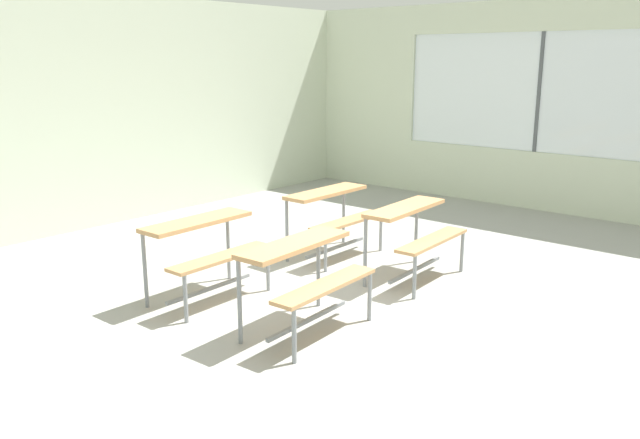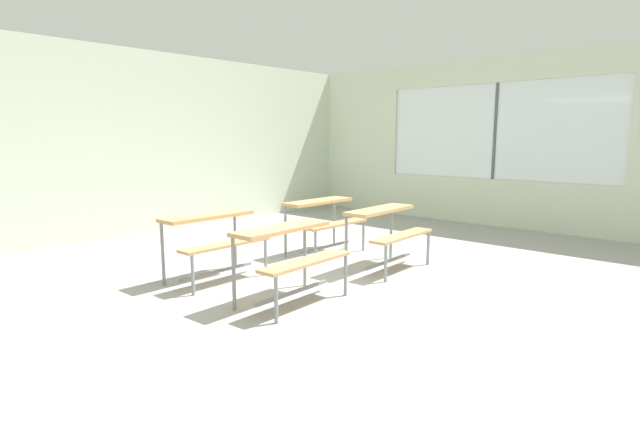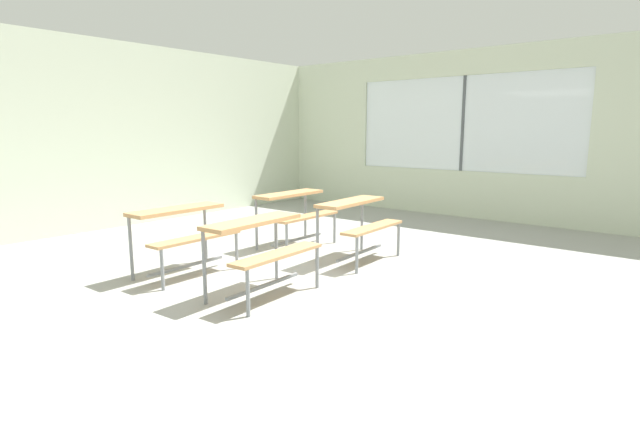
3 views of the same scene
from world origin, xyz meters
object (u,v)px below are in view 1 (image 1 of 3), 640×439
desk_bench_r0c0 (305,265)px  desk_bench_r0c1 (414,225)px  desk_bench_r1c0 (206,240)px  desk_bench_r1c1 (334,207)px

desk_bench_r0c0 → desk_bench_r0c1: 1.68m
desk_bench_r1c0 → desk_bench_r1c1: size_ratio=1.01×
desk_bench_r0c1 → desk_bench_r1c0: same height
desk_bench_r1c0 → desk_bench_r1c1: same height
desk_bench_r0c0 → desk_bench_r1c1: bearing=30.1°
desk_bench_r1c0 → desk_bench_r0c1: bearing=-35.1°
desk_bench_r0c0 → desk_bench_r1c1: same height
desk_bench_r1c0 → desk_bench_r1c1: 1.79m
desk_bench_r1c0 → desk_bench_r0c0: bearing=-89.3°
desk_bench_r0c0 → desk_bench_r0c1: same height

